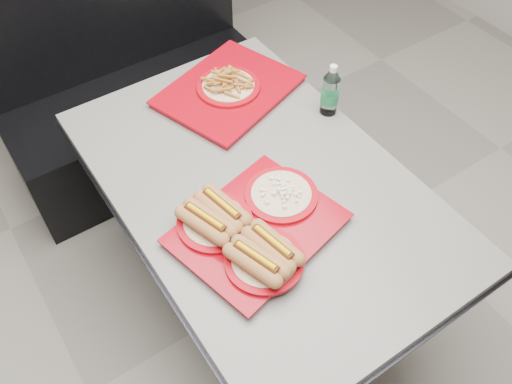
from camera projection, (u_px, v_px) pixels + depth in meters
ground at (259, 293)px, 2.39m from camera, size 6.00×6.00×0.00m
diner_table at (260, 212)px, 1.94m from camera, size 0.92×1.42×0.75m
booth_bench at (135, 89)px, 2.66m from camera, size 1.30×0.57×1.35m
tray_near at (252, 228)px, 1.64m from camera, size 0.56×0.48×0.11m
tray_far at (228, 88)px, 2.08m from camera, size 0.60×0.53×0.10m
water_bottle at (330, 93)px, 1.97m from camera, size 0.07×0.07×0.21m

